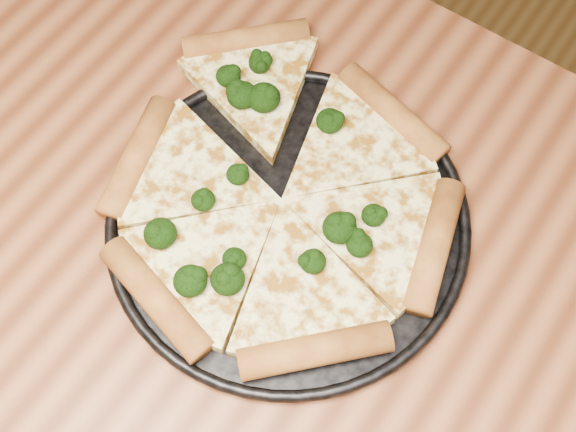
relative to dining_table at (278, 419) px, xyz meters
The scene contains 4 objects.
dining_table is the anchor object (origin of this frame).
pizza_pan 0.19m from the dining_table, 121.37° to the left, with size 0.34×0.34×0.02m.
pizza 0.21m from the dining_table, 124.11° to the left, with size 0.36×0.36×0.03m.
broccoli_florets 0.23m from the dining_table, 129.83° to the left, with size 0.23×0.25×0.02m.
Camera 1 is at (0.09, -0.11, 1.38)m, focal length 46.68 mm.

